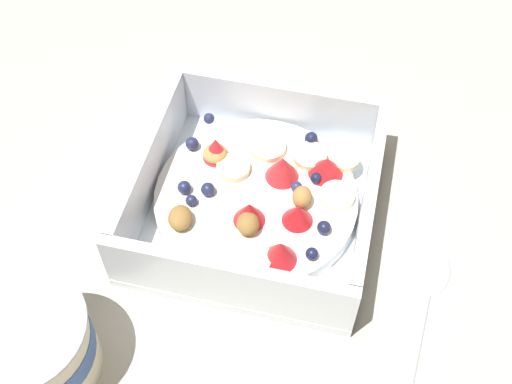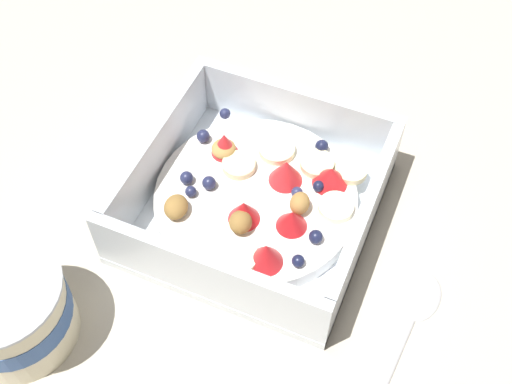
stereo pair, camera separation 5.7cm
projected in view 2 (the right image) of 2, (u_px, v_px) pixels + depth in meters
The scene contains 4 objects.
ground_plane at pixel (274, 218), 0.59m from camera, with size 2.40×2.40×0.00m, color beige.
fruit_bowl at pixel (258, 198), 0.58m from camera, with size 0.20×0.20×0.07m.
spoon at pixel (411, 321), 0.53m from camera, with size 0.04×0.17×0.01m.
yogurt_cup at pixel (10, 310), 0.50m from camera, with size 0.10×0.10×0.07m.
Camera 2 is at (-0.11, 0.31, 0.49)m, focal length 45.88 mm.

